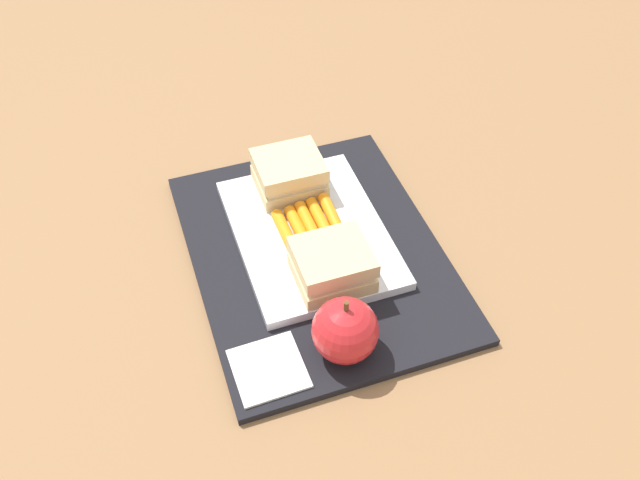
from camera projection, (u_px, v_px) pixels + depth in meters
The scene contains 8 objects.
ground_plane at pixel (317, 257), 0.80m from camera, with size 2.40×2.40×0.00m, color olive.
lunchbag_mat at pixel (316, 254), 0.80m from camera, with size 0.36×0.28×0.01m, color black.
food_tray at pixel (310, 233), 0.81m from camera, with size 0.23×0.17×0.01m, color white.
sandwich_half_left at pixel (289, 173), 0.84m from camera, with size 0.07×0.08×0.04m.
sandwich_half_right at pixel (332, 265), 0.74m from camera, with size 0.07×0.08×0.04m.
carrot_sticks_bundle at pixel (310, 225), 0.80m from camera, with size 0.08×0.07×0.02m.
apple at pixel (345, 330), 0.68m from camera, with size 0.07×0.07×0.08m.
paper_napkin at pixel (269, 369), 0.69m from camera, with size 0.07×0.07×0.00m, color white.
Camera 1 is at (0.50, -0.17, 0.60)m, focal length 38.51 mm.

